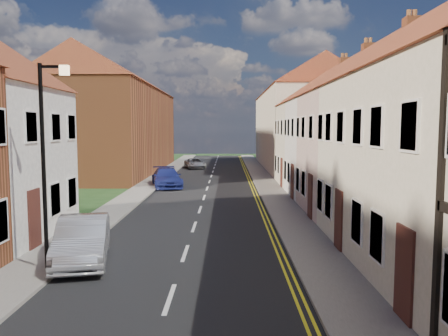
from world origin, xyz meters
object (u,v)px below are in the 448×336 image
lamppost (46,154)px  car_distant (195,163)px  car_mid (83,239)px  car_far (167,178)px

lamppost → car_distant: (1.79, 33.56, -2.99)m
car_mid → car_distant: car_mid is taller
lamppost → car_distant: size_ratio=1.53×
car_mid → car_distant: (1.18, 32.43, -0.17)m
car_mid → car_far: size_ratio=0.91×
car_far → car_distant: car_far is taller
car_distant → car_far: bearing=-108.3°
lamppost → car_far: (0.84, 18.87, -2.85)m
lamppost → car_distant: 33.74m
lamppost → car_distant: lamppost is taller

